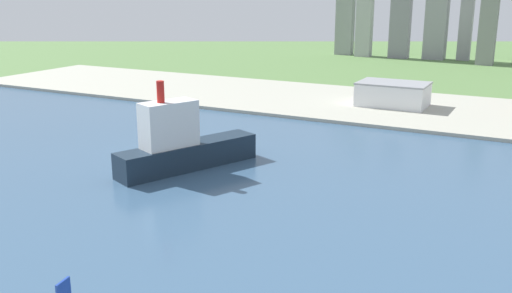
{
  "coord_description": "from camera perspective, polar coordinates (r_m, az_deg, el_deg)",
  "views": [
    {
      "loc": [
        76.75,
        57.96,
        89.11
      ],
      "look_at": [
        -17.37,
        238.83,
        32.74
      ],
      "focal_mm": 40.16,
      "sensor_mm": 36.0,
      "label": 1
    }
  ],
  "objects": [
    {
      "name": "warehouse_main",
      "position": [
        450.8,
        13.48,
        5.11
      ],
      "size": [
        51.87,
        35.58,
        17.92
      ],
      "color": "white",
      "rests_on": "industrial_pier"
    },
    {
      "name": "industrial_pier",
      "position": [
        447.51,
        17.1,
        3.44
      ],
      "size": [
        840.0,
        140.0,
        2.5
      ],
      "primitive_type": "cube",
      "color": "#A6A596",
      "rests_on": "ground"
    },
    {
      "name": "cargo_ship",
      "position": [
        290.98,
        -7.43,
        0.17
      ],
      "size": [
        44.28,
        76.83,
        46.44
      ],
      "color": "#192838",
      "rests_on": "water_bay"
    },
    {
      "name": "distant_skyline",
      "position": [
        777.65,
        18.41,
        12.31
      ],
      "size": [
        292.62,
        66.49,
        137.47
      ],
      "color": "gray",
      "rests_on": "ground"
    },
    {
      "name": "ground_plane",
      "position": [
        269.09,
        9.36,
        -4.1
      ],
      "size": [
        2400.0,
        2400.0,
        0.0
      ],
      "primitive_type": "plane",
      "color": "#547841"
    },
    {
      "name": "water_bay",
      "position": [
        216.69,
        4.27,
        -8.85
      ],
      "size": [
        840.0,
        360.0,
        0.15
      ],
      "primitive_type": "cube",
      "color": "#385675",
      "rests_on": "ground"
    }
  ]
}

